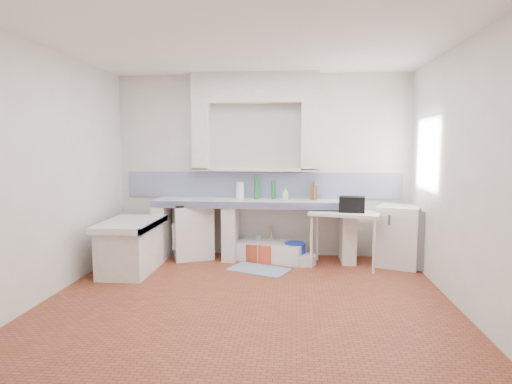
# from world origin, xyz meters

# --- Properties ---
(floor) EXTENTS (4.50, 4.50, 0.00)m
(floor) POSITION_xyz_m (0.00, 0.00, 0.00)
(floor) COLOR brown
(floor) RESTS_ON ground
(ceiling) EXTENTS (4.50, 4.50, 0.00)m
(ceiling) POSITION_xyz_m (0.00, 0.00, 2.80)
(ceiling) COLOR white
(ceiling) RESTS_ON ground
(wall_back) EXTENTS (4.50, 0.00, 4.50)m
(wall_back) POSITION_xyz_m (0.00, 2.00, 1.40)
(wall_back) COLOR white
(wall_back) RESTS_ON ground
(wall_front) EXTENTS (4.50, 0.00, 4.50)m
(wall_front) POSITION_xyz_m (0.00, -2.00, 1.40)
(wall_front) COLOR white
(wall_front) RESTS_ON ground
(wall_left) EXTENTS (0.00, 4.50, 4.50)m
(wall_left) POSITION_xyz_m (-2.25, 0.00, 1.40)
(wall_left) COLOR white
(wall_left) RESTS_ON ground
(wall_right) EXTENTS (0.00, 4.50, 4.50)m
(wall_right) POSITION_xyz_m (2.25, 0.00, 1.40)
(wall_right) COLOR white
(wall_right) RESTS_ON ground
(alcove_mass) EXTENTS (1.90, 0.25, 0.45)m
(alcove_mass) POSITION_xyz_m (-0.10, 1.88, 2.58)
(alcove_mass) COLOR white
(alcove_mass) RESTS_ON ground
(window_frame) EXTENTS (0.35, 0.86, 1.06)m
(window_frame) POSITION_xyz_m (2.42, 1.20, 1.60)
(window_frame) COLOR #3C2613
(window_frame) RESTS_ON ground
(lace_valance) EXTENTS (0.01, 0.84, 0.24)m
(lace_valance) POSITION_xyz_m (2.28, 1.20, 1.98)
(lace_valance) COLOR white
(lace_valance) RESTS_ON ground
(counter_slab) EXTENTS (3.00, 0.60, 0.08)m
(counter_slab) POSITION_xyz_m (-0.10, 1.70, 0.86)
(counter_slab) COLOR white
(counter_slab) RESTS_ON ground
(counter_lip) EXTENTS (3.00, 0.04, 0.10)m
(counter_lip) POSITION_xyz_m (-0.10, 1.42, 0.86)
(counter_lip) COLOR navy
(counter_lip) RESTS_ON ground
(counter_pier_left) EXTENTS (0.20, 0.55, 0.82)m
(counter_pier_left) POSITION_xyz_m (-1.50, 1.70, 0.41)
(counter_pier_left) COLOR white
(counter_pier_left) RESTS_ON ground
(counter_pier_mid) EXTENTS (0.20, 0.55, 0.82)m
(counter_pier_mid) POSITION_xyz_m (-0.45, 1.70, 0.41)
(counter_pier_mid) COLOR white
(counter_pier_mid) RESTS_ON ground
(counter_pier_right) EXTENTS (0.20, 0.55, 0.82)m
(counter_pier_right) POSITION_xyz_m (1.30, 1.70, 0.41)
(counter_pier_right) COLOR white
(counter_pier_right) RESTS_ON ground
(peninsula_top) EXTENTS (0.70, 1.10, 0.08)m
(peninsula_top) POSITION_xyz_m (-1.70, 0.90, 0.66)
(peninsula_top) COLOR white
(peninsula_top) RESTS_ON ground
(peninsula_base) EXTENTS (0.60, 1.00, 0.62)m
(peninsula_base) POSITION_xyz_m (-1.70, 0.90, 0.31)
(peninsula_base) COLOR white
(peninsula_base) RESTS_ON ground
(peninsula_lip) EXTENTS (0.04, 1.10, 0.10)m
(peninsula_lip) POSITION_xyz_m (-1.37, 0.90, 0.66)
(peninsula_lip) COLOR navy
(peninsula_lip) RESTS_ON ground
(backsplash) EXTENTS (4.27, 0.03, 0.40)m
(backsplash) POSITION_xyz_m (0.00, 1.99, 1.10)
(backsplash) COLOR navy
(backsplash) RESTS_ON ground
(stove) EXTENTS (0.74, 0.73, 0.81)m
(stove) POSITION_xyz_m (-1.05, 1.71, 0.41)
(stove) COLOR white
(stove) RESTS_ON ground
(sink) EXTENTS (1.12, 0.80, 0.24)m
(sink) POSITION_xyz_m (0.16, 1.69, 0.12)
(sink) COLOR white
(sink) RESTS_ON ground
(side_table) EXTENTS (1.05, 0.74, 0.04)m
(side_table) POSITION_xyz_m (1.22, 1.40, 0.39)
(side_table) COLOR white
(side_table) RESTS_ON ground
(fridge) EXTENTS (0.72, 0.72, 0.86)m
(fridge) POSITION_xyz_m (2.00, 1.54, 0.43)
(fridge) COLOR white
(fridge) RESTS_ON ground
(bucket_red) EXTENTS (0.32, 0.32, 0.27)m
(bucket_red) POSITION_xyz_m (-0.08, 1.60, 0.13)
(bucket_red) COLOR #B84324
(bucket_red) RESTS_ON ground
(bucket_orange) EXTENTS (0.39, 0.39, 0.27)m
(bucket_orange) POSITION_xyz_m (0.11, 1.53, 0.14)
(bucket_orange) COLOR #E95135
(bucket_orange) RESTS_ON ground
(bucket_blue) EXTENTS (0.39, 0.39, 0.29)m
(bucket_blue) POSITION_xyz_m (0.53, 1.58, 0.14)
(bucket_blue) COLOR #132ABA
(bucket_blue) RESTS_ON ground
(basin_white) EXTENTS (0.37, 0.37, 0.14)m
(basin_white) POSITION_xyz_m (0.66, 1.47, 0.07)
(basin_white) COLOR white
(basin_white) RESTS_ON ground
(water_bottle_a) EXTENTS (0.11, 0.11, 0.34)m
(water_bottle_a) POSITION_xyz_m (-0.05, 1.85, 0.17)
(water_bottle_a) COLOR silver
(water_bottle_a) RESTS_ON ground
(water_bottle_b) EXTENTS (0.08, 0.08, 0.28)m
(water_bottle_b) POSITION_xyz_m (0.25, 1.82, 0.14)
(water_bottle_b) COLOR silver
(water_bottle_b) RESTS_ON ground
(black_bag) EXTENTS (0.37, 0.24, 0.22)m
(black_bag) POSITION_xyz_m (1.31, 1.38, 0.90)
(black_bag) COLOR black
(black_bag) RESTS_ON side_table
(green_bottle_a) EXTENTS (0.08, 0.08, 0.35)m
(green_bottle_a) POSITION_xyz_m (-0.07, 1.85, 1.07)
(green_bottle_a) COLOR #216F31
(green_bottle_a) RESTS_ON counter_slab
(green_bottle_b) EXTENTS (0.08, 0.08, 0.29)m
(green_bottle_b) POSITION_xyz_m (0.18, 1.85, 1.04)
(green_bottle_b) COLOR #216F31
(green_bottle_b) RESTS_ON counter_slab
(knife_block) EXTENTS (0.11, 0.09, 0.21)m
(knife_block) POSITION_xyz_m (0.80, 1.85, 1.00)
(knife_block) COLOR #95623B
(knife_block) RESTS_ON counter_slab
(cutting_board) EXTENTS (0.03, 0.20, 0.28)m
(cutting_board) POSITION_xyz_m (0.80, 1.85, 1.04)
(cutting_board) COLOR #95623B
(cutting_board) RESTS_ON counter_slab
(paper_towel) EXTENTS (0.16, 0.16, 0.25)m
(paper_towel) POSITION_xyz_m (-0.33, 1.85, 1.03)
(paper_towel) COLOR white
(paper_towel) RESTS_ON counter_slab
(soap_bottle) EXTENTS (0.09, 0.09, 0.18)m
(soap_bottle) POSITION_xyz_m (0.38, 1.80, 0.99)
(soap_bottle) COLOR white
(soap_bottle) RESTS_ON counter_slab
(rug) EXTENTS (0.92, 0.74, 0.01)m
(rug) POSITION_xyz_m (0.03, 1.12, 0.01)
(rug) COLOR #345584
(rug) RESTS_ON ground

